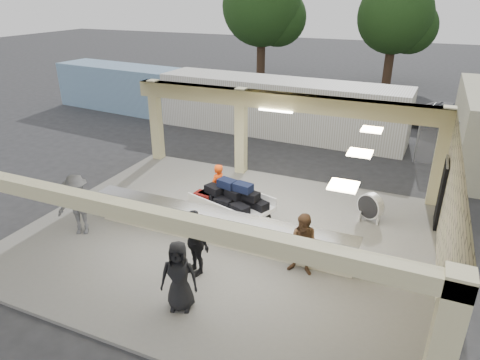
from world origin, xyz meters
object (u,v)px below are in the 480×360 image
at_px(luggage_cart, 231,200).
at_px(passenger_d, 179,276).
at_px(container_blue, 132,89).
at_px(car_dark, 452,118).
at_px(passenger_c, 78,205).
at_px(drum_fan, 371,206).
at_px(baggage_counter, 217,227).
at_px(baggage_handler, 218,188).
at_px(container_white, 279,107).
at_px(passenger_a, 304,245).
at_px(passenger_b, 195,242).

height_order(luggage_cart, passenger_d, passenger_d).
xyz_separation_m(luggage_cart, container_blue, (-11.67, 10.70, 0.49)).
distance_m(car_dark, container_blue, 18.59).
bearing_deg(passenger_c, drum_fan, 2.72).
relative_size(baggage_counter, baggage_handler, 4.91).
height_order(drum_fan, passenger_c, passenger_c).
height_order(car_dark, container_blue, container_blue).
distance_m(passenger_d, car_dark, 19.06).
height_order(baggage_handler, passenger_c, passenger_c).
relative_size(luggage_cart, container_blue, 0.27).
height_order(passenger_c, car_dark, passenger_c).
height_order(passenger_d, container_blue, container_blue).
bearing_deg(baggage_handler, container_blue, -120.44).
distance_m(baggage_counter, passenger_d, 3.01).
bearing_deg(container_white, container_blue, 177.39).
xyz_separation_m(luggage_cart, passenger_c, (-3.92, -2.51, 0.20)).
bearing_deg(passenger_a, drum_fan, 70.55).
relative_size(luggage_cart, drum_fan, 2.90).
bearing_deg(container_white, car_dark, 28.33).
distance_m(drum_fan, passenger_b, 6.06).
height_order(drum_fan, passenger_d, passenger_d).
bearing_deg(luggage_cart, passenger_b, -67.96).
bearing_deg(drum_fan, passenger_b, -99.02).
height_order(passenger_b, container_blue, container_blue).
bearing_deg(luggage_cart, car_dark, 81.09).
xyz_separation_m(drum_fan, passenger_a, (-1.21, -3.61, 0.35)).
xyz_separation_m(passenger_a, passenger_c, (-6.81, -0.71, 0.10)).
relative_size(drum_fan, passenger_c, 0.50).
xyz_separation_m(passenger_b, passenger_d, (0.35, -1.37, -0.04)).
distance_m(drum_fan, container_blue, 18.11).
bearing_deg(passenger_a, luggage_cart, 147.08).
distance_m(passenger_a, passenger_b, 2.83).
height_order(luggage_cart, passenger_a, passenger_a).
distance_m(baggage_handler, passenger_d, 4.92).
bearing_deg(passenger_a, baggage_handler, 146.69).
xyz_separation_m(drum_fan, passenger_d, (-3.47, -6.06, 0.37)).
height_order(baggage_counter, luggage_cart, luggage_cart).
height_order(passenger_b, container_white, container_white).
relative_size(baggage_counter, passenger_d, 4.65).
bearing_deg(drum_fan, luggage_cart, -125.86).
bearing_deg(passenger_a, passenger_c, -175.03).
relative_size(baggage_handler, container_white, 0.13).
relative_size(passenger_d, container_blue, 0.17).
bearing_deg(baggage_counter, passenger_c, -163.42).
bearing_deg(baggage_counter, passenger_d, -80.60).
height_order(baggage_handler, passenger_a, passenger_a).
distance_m(car_dark, container_white, 9.34).
relative_size(luggage_cart, car_dark, 0.67).
relative_size(passenger_d, container_white, 0.14).
xyz_separation_m(drum_fan, passenger_c, (-8.01, -4.32, 0.45)).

